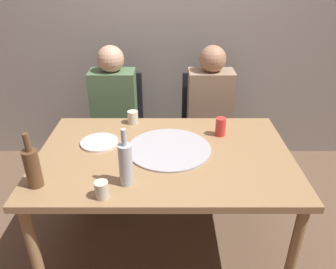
{
  "coord_description": "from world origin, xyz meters",
  "views": [
    {
      "loc": [
        0.02,
        -1.68,
        1.75
      ],
      "look_at": [
        0.03,
        0.14,
        0.77
      ],
      "focal_mm": 35.23,
      "sensor_mm": 36.0,
      "label": 1
    }
  ],
  "objects_px": {
    "soda_can": "(220,127)",
    "plate_stack": "(98,143)",
    "dining_table": "(164,163)",
    "beer_bottle": "(31,167)",
    "guest_in_beanie": "(210,114)",
    "chair_left": "(116,120)",
    "guest_in_sweater": "(112,114)",
    "tumbler_near": "(101,190)",
    "pizza_tray": "(168,149)",
    "wine_bottle": "(125,164)",
    "tumbler_far": "(132,117)",
    "chair_right": "(207,120)"
  },
  "relations": [
    {
      "from": "soda_can",
      "to": "plate_stack",
      "type": "height_order",
      "value": "soda_can"
    },
    {
      "from": "dining_table",
      "to": "beer_bottle",
      "type": "bearing_deg",
      "value": -154.23
    },
    {
      "from": "beer_bottle",
      "to": "guest_in_beanie",
      "type": "xyz_separation_m",
      "value": [
        1.02,
        1.05,
        -0.19
      ]
    },
    {
      "from": "plate_stack",
      "to": "chair_left",
      "type": "relative_size",
      "value": 0.26
    },
    {
      "from": "chair_left",
      "to": "dining_table",
      "type": "bearing_deg",
      "value": 115.51
    },
    {
      "from": "dining_table",
      "to": "guest_in_beanie",
      "type": "xyz_separation_m",
      "value": [
        0.36,
        0.73,
        -0.01
      ]
    },
    {
      "from": "soda_can",
      "to": "guest_in_sweater",
      "type": "height_order",
      "value": "guest_in_sweater"
    },
    {
      "from": "tumbler_near",
      "to": "soda_can",
      "type": "relative_size",
      "value": 0.72
    },
    {
      "from": "plate_stack",
      "to": "dining_table",
      "type": "bearing_deg",
      "value": -15.71
    },
    {
      "from": "pizza_tray",
      "to": "chair_left",
      "type": "height_order",
      "value": "chair_left"
    },
    {
      "from": "tumbler_near",
      "to": "guest_in_beanie",
      "type": "relative_size",
      "value": 0.08
    },
    {
      "from": "dining_table",
      "to": "guest_in_sweater",
      "type": "distance_m",
      "value": 0.85
    },
    {
      "from": "guest_in_beanie",
      "to": "soda_can",
      "type": "bearing_deg",
      "value": 89.81
    },
    {
      "from": "dining_table",
      "to": "wine_bottle",
      "type": "xyz_separation_m",
      "value": [
        -0.19,
        -0.3,
        0.19
      ]
    },
    {
      "from": "beer_bottle",
      "to": "tumbler_near",
      "type": "bearing_deg",
      "value": -14.92
    },
    {
      "from": "dining_table",
      "to": "wine_bottle",
      "type": "distance_m",
      "value": 0.41
    },
    {
      "from": "dining_table",
      "to": "tumbler_near",
      "type": "relative_size",
      "value": 17.19
    },
    {
      "from": "beer_bottle",
      "to": "guest_in_beanie",
      "type": "height_order",
      "value": "guest_in_beanie"
    },
    {
      "from": "tumbler_near",
      "to": "guest_in_sweater",
      "type": "height_order",
      "value": "guest_in_sweater"
    },
    {
      "from": "soda_can",
      "to": "plate_stack",
      "type": "xyz_separation_m",
      "value": [
        -0.77,
        -0.11,
        -0.05
      ]
    },
    {
      "from": "wine_bottle",
      "to": "beer_bottle",
      "type": "relative_size",
      "value": 1.05
    },
    {
      "from": "tumbler_near",
      "to": "guest_in_beanie",
      "type": "height_order",
      "value": "guest_in_beanie"
    },
    {
      "from": "dining_table",
      "to": "tumbler_far",
      "type": "distance_m",
      "value": 0.48
    },
    {
      "from": "pizza_tray",
      "to": "plate_stack",
      "type": "xyz_separation_m",
      "value": [
        -0.44,
        0.07,
        0.0
      ]
    },
    {
      "from": "pizza_tray",
      "to": "plate_stack",
      "type": "relative_size",
      "value": 2.18
    },
    {
      "from": "pizza_tray",
      "to": "chair_left",
      "type": "distance_m",
      "value": 0.98
    },
    {
      "from": "soda_can",
      "to": "chair_left",
      "type": "relative_size",
      "value": 0.14
    },
    {
      "from": "guest_in_sweater",
      "to": "wine_bottle",
      "type": "bearing_deg",
      "value": 102.6
    },
    {
      "from": "chair_left",
      "to": "guest_in_sweater",
      "type": "distance_m",
      "value": 0.2
    },
    {
      "from": "pizza_tray",
      "to": "chair_right",
      "type": "xyz_separation_m",
      "value": [
        0.34,
        0.84,
        -0.21
      ]
    },
    {
      "from": "beer_bottle",
      "to": "tumbler_far",
      "type": "bearing_deg",
      "value": 59.42
    },
    {
      "from": "tumbler_near",
      "to": "beer_bottle",
      "type": "bearing_deg",
      "value": 165.08
    },
    {
      "from": "dining_table",
      "to": "guest_in_beanie",
      "type": "bearing_deg",
      "value": 63.69
    },
    {
      "from": "wine_bottle",
      "to": "chair_left",
      "type": "height_order",
      "value": "wine_bottle"
    },
    {
      "from": "beer_bottle",
      "to": "plate_stack",
      "type": "distance_m",
      "value": 0.51
    },
    {
      "from": "soda_can",
      "to": "plate_stack",
      "type": "bearing_deg",
      "value": -171.65
    },
    {
      "from": "plate_stack",
      "to": "guest_in_sweater",
      "type": "height_order",
      "value": "guest_in_sweater"
    },
    {
      "from": "beer_bottle",
      "to": "soda_can",
      "type": "height_order",
      "value": "beer_bottle"
    },
    {
      "from": "tumbler_near",
      "to": "soda_can",
      "type": "bearing_deg",
      "value": 44.01
    },
    {
      "from": "pizza_tray",
      "to": "guest_in_beanie",
      "type": "height_order",
      "value": "guest_in_beanie"
    },
    {
      "from": "chair_left",
      "to": "beer_bottle",
      "type": "bearing_deg",
      "value": 79.15
    },
    {
      "from": "pizza_tray",
      "to": "soda_can",
      "type": "relative_size",
      "value": 4.17
    },
    {
      "from": "tumbler_far",
      "to": "chair_right",
      "type": "relative_size",
      "value": 0.1
    },
    {
      "from": "pizza_tray",
      "to": "soda_can",
      "type": "distance_m",
      "value": 0.39
    },
    {
      "from": "tumbler_far",
      "to": "guest_in_beanie",
      "type": "relative_size",
      "value": 0.08
    },
    {
      "from": "pizza_tray",
      "to": "wine_bottle",
      "type": "xyz_separation_m",
      "value": [
        -0.22,
        -0.34,
        0.12
      ]
    },
    {
      "from": "plate_stack",
      "to": "chair_right",
      "type": "bearing_deg",
      "value": 44.93
    },
    {
      "from": "beer_bottle",
      "to": "tumbler_near",
      "type": "height_order",
      "value": "beer_bottle"
    },
    {
      "from": "plate_stack",
      "to": "chair_right",
      "type": "height_order",
      "value": "chair_right"
    },
    {
      "from": "dining_table",
      "to": "beer_bottle",
      "type": "distance_m",
      "value": 0.75
    }
  ]
}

